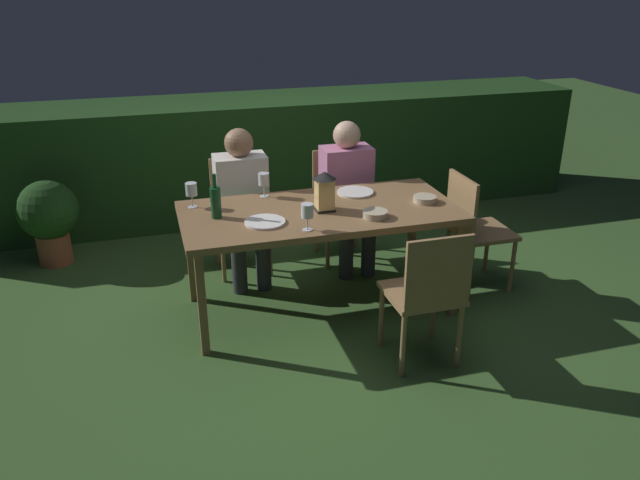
# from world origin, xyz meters

# --- Properties ---
(ground_plane) EXTENTS (16.00, 16.00, 0.00)m
(ground_plane) POSITION_xyz_m (0.00, 0.00, 0.00)
(ground_plane) COLOR #385B28
(dining_table) EXTENTS (1.83, 0.86, 0.74)m
(dining_table) POSITION_xyz_m (0.00, 0.00, 0.68)
(dining_table) COLOR olive
(dining_table) RESTS_ON ground
(chair_head_far) EXTENTS (0.40, 0.42, 0.87)m
(chair_head_far) POSITION_xyz_m (1.16, 0.00, 0.49)
(chair_head_far) COLOR #937047
(chair_head_far) RESTS_ON ground
(chair_side_left_b) EXTENTS (0.42, 0.40, 0.87)m
(chair_side_left_b) POSITION_xyz_m (0.41, -0.82, 0.49)
(chair_side_left_b) COLOR #937047
(chair_side_left_b) RESTS_ON ground
(chair_side_right_a) EXTENTS (0.42, 0.40, 0.87)m
(chair_side_right_a) POSITION_xyz_m (-0.41, 0.82, 0.49)
(chair_side_right_a) COLOR #937047
(chair_side_right_a) RESTS_ON ground
(person_in_cream) EXTENTS (0.38, 0.47, 1.15)m
(person_in_cream) POSITION_xyz_m (-0.41, 0.62, 0.64)
(person_in_cream) COLOR white
(person_in_cream) RESTS_ON ground
(chair_side_right_b) EXTENTS (0.42, 0.40, 0.87)m
(chair_side_right_b) POSITION_xyz_m (0.41, 0.82, 0.49)
(chair_side_right_b) COLOR #937047
(chair_side_right_b) RESTS_ON ground
(person_in_pink) EXTENTS (0.38, 0.47, 1.15)m
(person_in_pink) POSITION_xyz_m (0.41, 0.62, 0.64)
(person_in_pink) COLOR #C675A3
(person_in_pink) RESTS_ON ground
(lantern_centerpiece) EXTENTS (0.15, 0.15, 0.27)m
(lantern_centerpiece) POSITION_xyz_m (0.02, -0.02, 0.89)
(lantern_centerpiece) COLOR black
(lantern_centerpiece) RESTS_ON dining_table
(green_bottle_on_table) EXTENTS (0.07, 0.07, 0.29)m
(green_bottle_on_table) POSITION_xyz_m (-0.68, 0.04, 0.85)
(green_bottle_on_table) COLOR #144723
(green_bottle_on_table) RESTS_ON dining_table
(wine_glass_a) EXTENTS (0.08, 0.08, 0.17)m
(wine_glass_a) POSITION_xyz_m (-0.17, -0.32, 0.86)
(wine_glass_a) COLOR silver
(wine_glass_a) RESTS_ON dining_table
(wine_glass_b) EXTENTS (0.08, 0.08, 0.17)m
(wine_glass_b) POSITION_xyz_m (-0.30, 0.35, 0.86)
(wine_glass_b) COLOR silver
(wine_glass_b) RESTS_ON dining_table
(wine_glass_c) EXTENTS (0.08, 0.08, 0.17)m
(wine_glass_c) POSITION_xyz_m (-0.80, 0.27, 0.86)
(wine_glass_c) COLOR silver
(wine_glass_c) RESTS_ON dining_table
(plate_a) EXTENTS (0.26, 0.26, 0.01)m
(plate_a) POSITION_xyz_m (-0.40, -0.14, 0.75)
(plate_a) COLOR white
(plate_a) RESTS_ON dining_table
(plate_b) EXTENTS (0.26, 0.26, 0.01)m
(plate_b) POSITION_xyz_m (0.33, 0.24, 0.75)
(plate_b) COLOR white
(plate_b) RESTS_ON dining_table
(bowl_olives) EXTENTS (0.16, 0.16, 0.04)m
(bowl_olives) POSITION_xyz_m (0.30, -0.24, 0.76)
(bowl_olives) COLOR #BCAD8E
(bowl_olives) RESTS_ON dining_table
(bowl_bread) EXTENTS (0.16, 0.16, 0.04)m
(bowl_bread) POSITION_xyz_m (0.72, -0.07, 0.76)
(bowl_bread) COLOR #BCAD8E
(bowl_bread) RESTS_ON dining_table
(hedge_backdrop) EXTENTS (6.20, 0.85, 1.08)m
(hedge_backdrop) POSITION_xyz_m (0.00, 2.08, 0.54)
(hedge_backdrop) COLOR #1E4219
(hedge_backdrop) RESTS_ON ground
(potted_plant_by_hedge) EXTENTS (0.47, 0.47, 0.69)m
(potted_plant_by_hedge) POSITION_xyz_m (-1.85, 1.30, 0.41)
(potted_plant_by_hedge) COLOR #9E5133
(potted_plant_by_hedge) RESTS_ON ground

